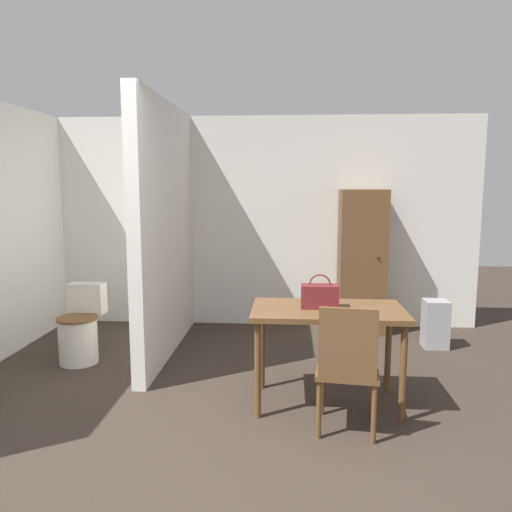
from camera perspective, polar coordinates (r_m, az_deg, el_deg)
ground_plane at (r=3.20m, az=-6.81°, el=-23.87°), size 16.00×16.00×0.00m
wall_back at (r=6.06m, az=-1.17°, el=3.89°), size 5.51×0.12×2.50m
partition_wall at (r=5.08m, az=-10.25°, el=2.95°), size 0.12×2.10×2.50m
dining_table at (r=3.88m, az=8.20°, el=-7.27°), size 1.16×0.66×0.76m
wooden_chair at (r=3.50m, az=10.41°, el=-12.16°), size 0.47×0.47×0.91m
toilet at (r=5.16m, az=-19.43°, el=-7.92°), size 0.38×0.53×0.73m
handbag at (r=3.84m, az=7.29°, el=-4.54°), size 0.28×0.14×0.26m
wooden_cabinet at (r=5.85m, az=12.00°, el=-0.64°), size 0.52×0.44×1.65m
space_heater at (r=5.60m, az=19.81°, el=-7.32°), size 0.25×0.24×0.50m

